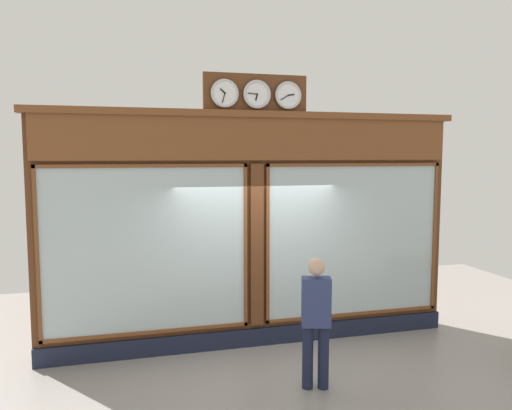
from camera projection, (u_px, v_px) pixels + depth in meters
shop_facade at (254, 228)px, 7.79m from camera, size 6.61×0.42×4.17m
pedestrian at (316, 317)px, 6.31m from camera, size 0.41×0.31×1.69m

